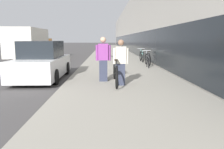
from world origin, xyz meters
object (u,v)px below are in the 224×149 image
object	(u,v)px
cruiser_bike_nearest	(148,59)
cruiser_bike_middle	(142,56)
parked_sedan_curbside	(43,62)
moving_truck	(30,44)
tandem_bicycle	(115,73)
person_bystander	(103,59)
bike_rack_hoop	(148,59)
person_rider	(121,63)

from	to	relation	value
cruiser_bike_nearest	cruiser_bike_middle	bearing A→B (deg)	90.07
parked_sedan_curbside	cruiser_bike_middle	bearing A→B (deg)	48.98
parked_sedan_curbside	moving_truck	bearing A→B (deg)	111.31
tandem_bicycle	moving_truck	size ratio (longest dim) A/B	0.38
tandem_bicycle	moving_truck	xyz separation A→B (m)	(-6.99, 11.71, 0.82)
person_bystander	cruiser_bike_middle	bearing A→B (deg)	69.86
bike_rack_hoop	moving_truck	bearing A→B (deg)	141.22
person_bystander	person_rider	bearing A→B (deg)	-51.28
cruiser_bike_middle	moving_truck	xyz separation A→B (m)	(-9.23, 3.96, 0.83)
bike_rack_hoop	parked_sedan_curbside	distance (m)	5.83
parked_sedan_curbside	moving_truck	distance (m)	10.81
tandem_bicycle	cruiser_bike_nearest	bearing A→B (deg)	67.95
person_rider	cruiser_bike_middle	bearing A→B (deg)	75.65
tandem_bicycle	moving_truck	bearing A→B (deg)	120.85
person_bystander	cruiser_bike_middle	xyz separation A→B (m)	(2.68, 7.30, -0.45)
tandem_bicycle	parked_sedan_curbside	bearing A→B (deg)	151.71
person_rider	person_bystander	world-z (taller)	person_bystander
tandem_bicycle	bike_rack_hoop	world-z (taller)	tandem_bicycle
person_rider	person_bystander	distance (m)	0.98
moving_truck	bike_rack_hoop	bearing A→B (deg)	-38.78
tandem_bicycle	cruiser_bike_nearest	world-z (taller)	tandem_bicycle
moving_truck	person_bystander	bearing A→B (deg)	-59.80
bike_rack_hoop	cruiser_bike_middle	bearing A→B (deg)	86.69
person_rider	bike_rack_hoop	distance (m)	5.12
tandem_bicycle	person_bystander	xyz separation A→B (m)	(-0.44, 0.45, 0.45)
cruiser_bike_nearest	moving_truck	distance (m)	11.14
person_rider	moving_truck	bearing A→B (deg)	120.80
bike_rack_hoop	cruiser_bike_middle	distance (m)	3.31
person_rider	parked_sedan_curbside	distance (m)	3.79
cruiser_bike_middle	bike_rack_hoop	bearing A→B (deg)	-93.31
tandem_bicycle	person_rider	xyz separation A→B (m)	(0.17, -0.31, 0.40)
cruiser_bike_nearest	parked_sedan_curbside	distance (m)	6.57
person_rider	moving_truck	size ratio (longest dim) A/B	0.24
cruiser_bike_middle	moving_truck	world-z (taller)	moving_truck
moving_truck	cruiser_bike_middle	bearing A→B (deg)	-23.23
bike_rack_hoop	moving_truck	size ratio (longest dim) A/B	0.13
cruiser_bike_nearest	cruiser_bike_middle	distance (m)	2.22
tandem_bicycle	person_bystander	world-z (taller)	person_bystander
person_bystander	bike_rack_hoop	xyz separation A→B (m)	(2.49, 4.00, -0.33)
cruiser_bike_middle	parked_sedan_curbside	xyz separation A→B (m)	(-5.30, -6.10, 0.22)
parked_sedan_curbside	moving_truck	world-z (taller)	moving_truck
cruiser_bike_middle	moving_truck	bearing A→B (deg)	156.77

